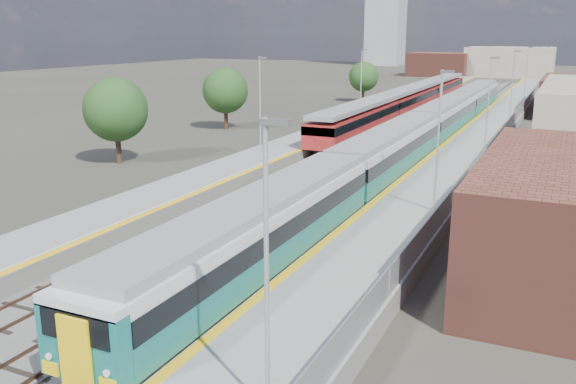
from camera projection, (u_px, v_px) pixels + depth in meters
The scene contains 11 objects.
ground at pixel (426, 140), 60.53m from camera, with size 320.00×320.00×0.00m, color #47443A.
ballast_bed at pixel (410, 135), 63.63m from camera, with size 10.50×155.00×0.06m, color #565451.
tracks at pixel (419, 132), 64.84m from camera, with size 8.96×160.00×0.17m.
platform_right at pixel (485, 135), 60.42m from camera, with size 4.70×155.00×8.52m.
platform_left at pixel (348, 126), 66.27m from camera, with size 4.30×155.00×8.52m.
buildings at pixel (435, 31), 142.93m from camera, with size 72.00×185.50×40.00m.
green_train at pixel (423, 131), 51.80m from camera, with size 2.92×81.19×3.21m.
red_train at pixel (409, 101), 75.27m from camera, with size 2.96×59.90×3.73m.
tree_a at pixel (116, 110), 48.73m from camera, with size 5.14×5.14×6.96m.
tree_b at pixel (225, 91), 66.42m from camera, with size 4.96×4.96×6.73m.
tree_c at pixel (364, 77), 92.89m from camera, with size 4.50×4.50×6.10m.
Camera 1 is at (12.77, -10.07, 10.34)m, focal length 38.00 mm.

